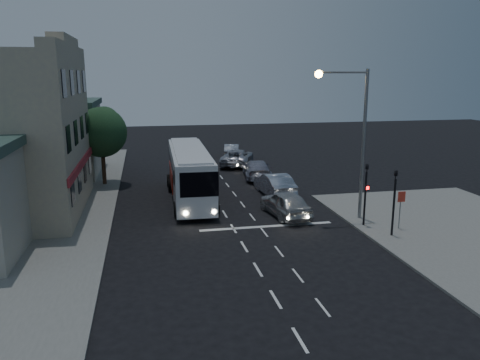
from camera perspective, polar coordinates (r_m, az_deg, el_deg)
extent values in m
plane|color=black|center=(25.60, 0.04, -7.35)|extent=(120.00, 120.00, 0.00)
cube|color=slate|center=(33.73, -25.18, -3.52)|extent=(12.00, 50.00, 0.12)
cube|color=silver|center=(16.85, 7.31, -18.77)|extent=(0.12, 1.60, 0.01)
cube|color=silver|center=(19.35, 4.37, -14.29)|extent=(0.12, 1.60, 0.01)
cube|color=silver|center=(21.97, 2.19, -10.84)|extent=(0.12, 1.60, 0.01)
cube|color=silver|center=(24.68, 0.52, -8.12)|extent=(0.12, 1.60, 0.01)
cube|color=silver|center=(27.45, -0.81, -5.94)|extent=(0.12, 1.60, 0.01)
cube|color=silver|center=(30.26, -1.87, -4.16)|extent=(0.12, 1.60, 0.01)
cube|color=silver|center=(33.10, -2.76, -2.68)|extent=(0.12, 1.60, 0.01)
cube|color=silver|center=(35.97, -3.50, -1.44)|extent=(0.12, 1.60, 0.01)
cube|color=silver|center=(38.86, -4.13, -0.38)|extent=(0.12, 1.60, 0.01)
cube|color=silver|center=(41.77, -4.67, 0.53)|extent=(0.12, 1.60, 0.01)
cube|color=silver|center=(18.98, 10.04, -15.03)|extent=(0.10, 1.50, 0.01)
cube|color=silver|center=(21.51, 7.06, -11.47)|extent=(0.10, 1.50, 0.01)
cube|color=silver|center=(24.15, 4.78, -8.65)|extent=(0.10, 1.50, 0.01)
cube|color=silver|center=(26.86, 2.97, -6.38)|extent=(0.10, 1.50, 0.01)
cube|color=silver|center=(29.62, 1.52, -4.53)|extent=(0.10, 1.50, 0.01)
cube|color=silver|center=(32.43, 0.31, -2.99)|extent=(0.10, 1.50, 0.01)
cube|color=silver|center=(35.27, -0.69, -1.70)|extent=(0.10, 1.50, 0.01)
cube|color=silver|center=(38.14, -1.55, -0.60)|extent=(0.10, 1.50, 0.01)
cube|color=silver|center=(41.02, -2.28, 0.34)|extent=(0.10, 1.50, 0.01)
cube|color=silver|center=(43.92, -2.92, 1.16)|extent=(0.10, 1.50, 0.01)
cube|color=silver|center=(27.87, 3.26, -5.67)|extent=(8.00, 0.35, 0.01)
cube|color=silver|center=(33.58, -6.17, 0.91)|extent=(2.78, 12.09, 3.21)
cube|color=silver|center=(33.29, -6.23, 3.70)|extent=(2.37, 11.67, 0.18)
cube|color=black|center=(27.68, -4.99, -0.55)|extent=(2.31, 0.17, 1.50)
cube|color=black|center=(34.09, -4.16, 2.24)|extent=(0.27, 10.02, 0.90)
cube|color=black|center=(33.86, -8.40, 2.06)|extent=(0.27, 10.02, 0.90)
cube|color=#A61203|center=(34.79, -4.22, 0.60)|extent=(0.16, 5.51, 1.40)
cube|color=#A61203|center=(34.57, -8.41, 0.42)|extent=(0.16, 5.51, 1.40)
cylinder|color=black|center=(29.76, -7.71, -3.56)|extent=(0.37, 1.01, 1.00)
cylinder|color=black|center=(30.02, -2.93, -3.32)|extent=(0.37, 1.01, 1.00)
cylinder|color=black|center=(36.25, -8.47, -0.64)|extent=(0.37, 1.01, 1.00)
cylinder|color=black|center=(36.46, -4.54, -0.46)|extent=(0.37, 1.01, 1.00)
cylinder|color=black|center=(37.91, -8.62, -0.05)|extent=(0.37, 1.01, 1.00)
cylinder|color=black|center=(38.11, -4.86, 0.11)|extent=(0.37, 1.01, 1.00)
cylinder|color=#FFF2CC|center=(27.97, -6.64, -4.06)|extent=(0.26, 0.06, 0.26)
cylinder|color=#FFF2CC|center=(28.16, -3.18, -3.88)|extent=(0.26, 0.06, 0.26)
imported|color=#B2B2B3|center=(29.74, 5.56, -2.87)|extent=(2.53, 5.03, 1.65)
imported|color=#A3A9B9|center=(34.80, 4.24, -0.52)|extent=(2.05, 5.16, 1.67)
imported|color=#9394A6|center=(40.51, 2.05, 1.32)|extent=(2.94, 5.69, 1.58)
imported|color=#9DA0AC|center=(46.14, -0.35, 2.76)|extent=(4.52, 6.43, 1.63)
imported|color=#A2A6B2|center=(50.93, -1.04, 3.60)|extent=(2.34, 4.62, 1.45)
cylinder|color=black|center=(28.25, 14.99, -2.21)|extent=(0.12, 0.12, 3.20)
imported|color=black|center=(27.80, 15.23, 1.88)|extent=(0.15, 0.18, 0.90)
cube|color=black|center=(27.92, 15.24, -0.91)|extent=(0.25, 0.12, 0.30)
cube|color=#FF0C0C|center=(27.86, 15.30, -0.95)|extent=(0.16, 0.02, 0.18)
cylinder|color=black|center=(26.88, 18.22, -3.17)|extent=(0.12, 0.12, 3.20)
imported|color=black|center=(26.41, 18.53, 1.11)|extent=(0.18, 0.15, 0.90)
cylinder|color=slate|center=(28.36, 18.90, -3.67)|extent=(0.06, 0.06, 2.00)
cube|color=red|center=(28.07, 19.11, -1.94)|extent=(0.45, 0.03, 0.60)
cylinder|color=slate|center=(29.08, 14.81, 4.06)|extent=(0.20, 0.20, 9.00)
cylinder|color=slate|center=(28.14, 12.50, 12.70)|extent=(3.00, 0.12, 0.12)
sphere|color=#FFBF59|center=(27.57, 9.57, 12.62)|extent=(0.44, 0.44, 0.44)
cube|color=tan|center=(31.93, -20.67, 14.78)|extent=(1.00, 12.00, 0.50)
cube|color=tan|center=(31.96, -20.74, 15.67)|extent=(1.00, 6.00, 0.50)
cube|color=#A3252E|center=(32.31, -18.71, 1.94)|extent=(0.15, 12.00, 0.50)
cube|color=black|center=(28.11, -19.72, -1.34)|extent=(0.06, 1.30, 1.50)
cube|color=black|center=(31.01, -18.98, -0.02)|extent=(0.06, 1.30, 1.50)
cube|color=black|center=(33.93, -18.37, 1.07)|extent=(0.06, 1.30, 1.50)
cube|color=black|center=(36.85, -17.85, 1.99)|extent=(0.06, 1.30, 1.50)
cube|color=black|center=(27.58, -20.18, 4.72)|extent=(0.06, 1.30, 1.50)
cube|color=black|center=(30.53, -19.38, 5.48)|extent=(0.06, 1.30, 1.50)
cube|color=black|center=(33.48, -18.73, 6.11)|extent=(0.06, 1.30, 1.50)
cube|color=black|center=(36.45, -18.17, 6.63)|extent=(0.06, 1.30, 1.50)
cube|color=black|center=(27.37, -20.67, 10.95)|extent=(0.06, 1.30, 1.50)
cube|color=black|center=(30.33, -19.80, 11.11)|extent=(0.06, 1.30, 1.50)
cube|color=black|center=(33.31, -19.10, 11.23)|extent=(0.06, 1.30, 1.50)
cube|color=black|center=(36.29, -18.51, 11.34)|extent=(0.06, 1.30, 1.50)
cube|color=#9A9996|center=(44.76, -22.71, 4.46)|extent=(9.00, 9.00, 6.00)
cube|color=#344E45|center=(44.46, -23.07, 8.60)|extent=(9.40, 9.40, 0.50)
cylinder|color=black|center=(39.37, -16.28, 1.56)|extent=(0.32, 0.32, 2.80)
sphere|color=#17341B|center=(38.95, -16.53, 5.61)|extent=(4.00, 4.00, 4.00)
sphere|color=#29552E|center=(39.45, -16.24, 6.73)|extent=(2.60, 2.60, 2.60)
sphere|color=#17341B|center=(38.34, -17.09, 6.07)|extent=(2.40, 2.40, 2.40)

